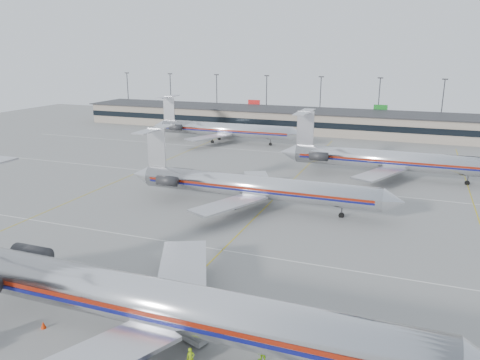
% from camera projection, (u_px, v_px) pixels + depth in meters
% --- Properties ---
extents(ground, '(260.00, 260.00, 0.00)m').
position_uv_depth(ground, '(184.00, 288.00, 47.27)').
color(ground, gray).
rests_on(ground, ground).
extents(apron_markings, '(160.00, 0.15, 0.02)m').
position_uv_depth(apron_markings, '(222.00, 250.00, 56.28)').
color(apron_markings, silver).
rests_on(apron_markings, ground).
extents(terminal, '(162.00, 17.00, 6.25)m').
position_uv_depth(terminal, '(341.00, 122.00, 134.67)').
color(terminal, gray).
rests_on(terminal, ground).
extents(light_mast_row, '(163.60, 0.40, 15.28)m').
position_uv_depth(light_mast_row, '(349.00, 99.00, 145.85)').
color(light_mast_row, '#38383D').
rests_on(light_mast_row, ground).
extents(jet_foreground, '(50.49, 29.73, 13.22)m').
position_uv_depth(jet_foreground, '(151.00, 301.00, 37.49)').
color(jet_foreground, silver).
rests_on(jet_foreground, ground).
extents(jet_second_row, '(43.24, 25.46, 11.32)m').
position_uv_depth(jet_second_row, '(251.00, 186.00, 71.10)').
color(jet_second_row, silver).
rests_on(jet_second_row, ground).
extents(jet_third_row, '(43.69, 26.88, 11.95)m').
position_uv_depth(jet_third_row, '(389.00, 160.00, 87.25)').
color(jet_third_row, silver).
rests_on(jet_third_row, ground).
extents(jet_back_row, '(42.07, 25.88, 11.50)m').
position_uv_depth(jet_back_row, '(222.00, 129.00, 121.47)').
color(jet_back_row, silver).
rests_on(jet_back_row, ground).
extents(belt_loader, '(4.32, 2.38, 2.21)m').
position_uv_depth(belt_loader, '(190.00, 333.00, 38.78)').
color(belt_loader, gray).
rests_on(belt_loader, ground).
extents(ramp_worker_near, '(0.76, 0.69, 1.73)m').
position_uv_depth(ramp_worker_near, '(191.00, 359.00, 35.14)').
color(ramp_worker_near, '#99C812').
rests_on(ramp_worker_near, ground).
extents(ramp_worker_far, '(1.13, 1.04, 1.88)m').
position_uv_depth(ramp_worker_far, '(263.00, 352.00, 35.81)').
color(ramp_worker_far, '#8BD714').
rests_on(ramp_worker_far, ground).
extents(cone_left, '(0.62, 0.62, 0.65)m').
position_uv_depth(cone_left, '(43.00, 325.00, 40.40)').
color(cone_left, red).
rests_on(cone_left, ground).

